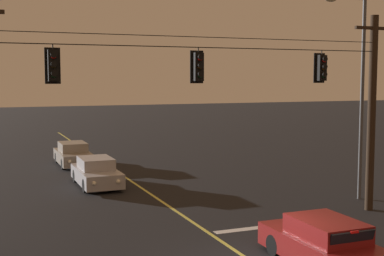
# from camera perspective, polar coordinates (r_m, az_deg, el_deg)

# --- Properties ---
(lane_centre_stripe) EXTENTS (0.14, 60.00, 0.01)m
(lane_centre_stripe) POSITION_cam_1_polar(r_m,az_deg,el_deg) (24.51, -4.40, -7.09)
(lane_centre_stripe) COLOR #D1C64C
(lane_centre_stripe) RESTS_ON ground
(stop_bar_paint) EXTENTS (3.40, 0.36, 0.01)m
(stop_bar_paint) POSITION_cam_1_polar(r_m,az_deg,el_deg) (19.34, 7.13, -10.52)
(stop_bar_paint) COLOR silver
(stop_bar_paint) RESTS_ON ground
(signal_span_assembly) EXTENTS (16.32, 0.32, 7.72)m
(signal_span_assembly) POSITION_cam_1_polar(r_m,az_deg,el_deg) (18.35, 1.17, 1.38)
(signal_span_assembly) COLOR #2D2116
(signal_span_assembly) RESTS_ON ground
(traffic_light_leftmost) EXTENTS (0.48, 0.41, 1.22)m
(traffic_light_leftmost) POSITION_cam_1_polar(r_m,az_deg,el_deg) (16.97, -14.63, 6.49)
(traffic_light_leftmost) COLOR black
(traffic_light_left_inner) EXTENTS (0.48, 0.41, 1.22)m
(traffic_light_left_inner) POSITION_cam_1_polar(r_m,az_deg,el_deg) (18.22, 0.70, 6.57)
(traffic_light_left_inner) COLOR black
(traffic_light_centre) EXTENTS (0.48, 0.41, 1.22)m
(traffic_light_centre) POSITION_cam_1_polar(r_m,az_deg,el_deg) (20.67, 13.71, 6.28)
(traffic_light_centre) COLOR black
(car_waiting_near_lane) EXTENTS (1.80, 4.33, 1.39)m
(car_waiting_near_lane) POSITION_cam_1_polar(r_m,az_deg,el_deg) (15.66, 13.98, -12.01)
(car_waiting_near_lane) COLOR maroon
(car_waiting_near_lane) RESTS_ON ground
(car_oncoming_lead) EXTENTS (1.80, 4.42, 1.39)m
(car_oncoming_lead) POSITION_cam_1_polar(r_m,az_deg,el_deg) (26.67, -10.20, -4.73)
(car_oncoming_lead) COLOR #A5A5AD
(car_oncoming_lead) RESTS_ON ground
(car_oncoming_trailing) EXTENTS (1.80, 4.42, 1.39)m
(car_oncoming_trailing) POSITION_cam_1_polar(r_m,az_deg,el_deg) (33.22, -12.59, -2.79)
(car_oncoming_trailing) COLOR gray
(car_oncoming_trailing) RESTS_ON ground
(street_lamp_corner) EXTENTS (2.11, 0.30, 8.75)m
(street_lamp_corner) POSITION_cam_1_polar(r_m,az_deg,el_deg) (23.96, 17.24, 4.93)
(street_lamp_corner) COLOR #4C4F54
(street_lamp_corner) RESTS_ON ground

